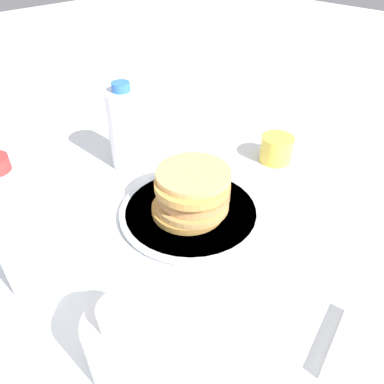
# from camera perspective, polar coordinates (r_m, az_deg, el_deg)

# --- Properties ---
(ground_plane) EXTENTS (4.00, 4.00, 0.00)m
(ground_plane) POSITION_cam_1_polar(r_m,az_deg,el_deg) (0.72, 0.93, -2.66)
(ground_plane) COLOR white
(plate) EXTENTS (0.27, 0.27, 0.01)m
(plate) POSITION_cam_1_polar(r_m,az_deg,el_deg) (0.70, 0.00, -3.06)
(plate) COLOR silver
(plate) RESTS_ON ground_plane
(pancake_stack) EXTENTS (0.15, 0.14, 0.08)m
(pancake_stack) POSITION_cam_1_polar(r_m,az_deg,el_deg) (0.67, 0.01, 0.02)
(pancake_stack) COLOR #B6843C
(pancake_stack) RESTS_ON plate
(juice_glass) EXTENTS (0.07, 0.07, 0.06)m
(juice_glass) POSITION_cam_1_polar(r_m,az_deg,el_deg) (0.87, 12.52, 6.53)
(juice_glass) COLOR yellow
(juice_glass) RESTS_ON ground_plane
(cream_jug) EXTENTS (0.10, 0.10, 0.12)m
(cream_jug) POSITION_cam_1_polar(r_m,az_deg,el_deg) (0.48, -9.99, -21.55)
(cream_jug) COLOR white
(cream_jug) RESTS_ON ground_plane
(water_bottle_near) EXTENTS (0.07, 0.07, 0.23)m
(water_bottle_near) POSITION_cam_1_polar(r_m,az_deg,el_deg) (0.57, -24.81, -5.61)
(water_bottle_near) COLOR silver
(water_bottle_near) RESTS_ON ground_plane
(water_bottle_mid) EXTENTS (0.07, 0.07, 0.19)m
(water_bottle_mid) POSITION_cam_1_polar(r_m,az_deg,el_deg) (0.82, -10.07, 9.47)
(water_bottle_mid) COLOR white
(water_bottle_mid) RESTS_ON ground_plane
(napkin) EXTENTS (0.13, 0.10, 0.02)m
(napkin) POSITION_cam_1_polar(r_m,az_deg,el_deg) (0.56, 24.97, -21.59)
(napkin) COLOR white
(napkin) RESTS_ON ground_plane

